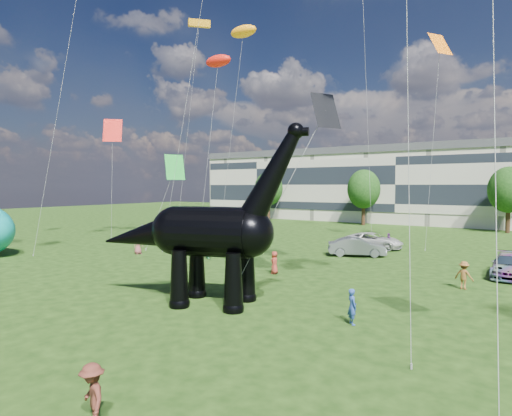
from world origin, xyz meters
The scene contains 12 objects.
ground centered at (0.00, 0.00, 0.00)m, with size 220.00×220.00×0.00m, color #16330C.
terrace_row centered at (-8.00, 62.00, 6.00)m, with size 78.00×11.00×12.00m, color beige.
tree_far_left centered at (-30.00, 53.00, 6.29)m, with size 5.20×5.20×9.44m.
tree_mid_left centered at (-12.00, 53.00, 6.29)m, with size 5.20×5.20×9.44m.
tree_mid_right centered at (8.00, 53.00, 6.29)m, with size 5.20×5.20×9.44m.
dinosaur_sculpture centered at (-3.05, 4.16, 3.72)m, with size 11.95×5.32×9.84m.
car_silver centered at (-19.55, 22.53, 0.72)m, with size 1.69×4.20×1.43m, color #BABABF.
car_grey centered at (-1.86, 23.51, 0.84)m, with size 1.77×5.07×1.67m, color gray.
car_white centered at (-2.17, 28.77, 0.81)m, with size 2.68×5.82×1.62m, color silver.
car_dark centered at (10.15, 20.93, 0.79)m, with size 2.20×5.41×1.57m, color #595960.
gazebo_left centered at (-22.78, 27.30, 1.75)m, with size 4.55×4.55×2.49m.
visitors centered at (-0.86, 13.99, 0.86)m, with size 47.10×41.78×1.87m.
Camera 1 is at (12.04, -13.18, 6.34)m, focal length 30.00 mm.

